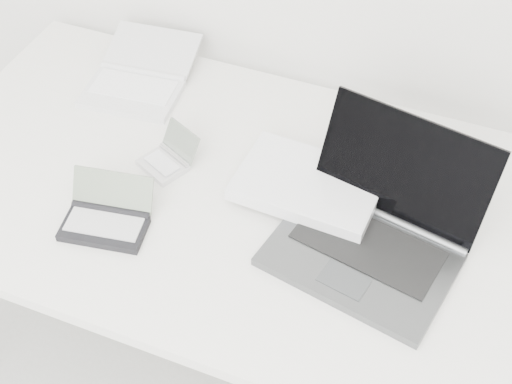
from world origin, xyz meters
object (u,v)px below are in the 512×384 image
at_px(laptop_large, 344,211).
at_px(netbook_open_white, 138,80).
at_px(palmtop_charcoal, 107,218).
at_px(desk, 276,217).

xyz_separation_m(laptop_large, netbook_open_white, (-0.60, 0.24, -0.02)).
distance_m(laptop_large, netbook_open_white, 0.64).
bearing_deg(netbook_open_white, laptop_large, -27.79).
relative_size(netbook_open_white, palmtop_charcoal, 1.66).
xyz_separation_m(desk, netbook_open_white, (-0.45, 0.24, 0.06)).
height_order(netbook_open_white, palmtop_charcoal, palmtop_charcoal).
relative_size(desk, laptop_large, 3.14).
height_order(laptop_large, palmtop_charcoal, laptop_large).
relative_size(desk, netbook_open_white, 5.11).
distance_m(desk, palmtop_charcoal, 0.35).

